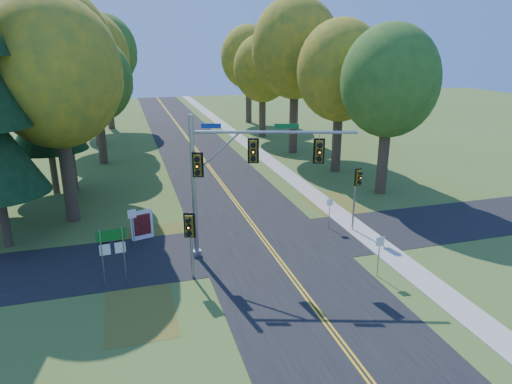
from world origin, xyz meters
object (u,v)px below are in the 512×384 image
object	(u,v)px
east_signal_pole	(357,184)
info_kiosk	(142,225)
traffic_mast	(234,169)
route_sign_cluster	(112,245)

from	to	relation	value
east_signal_pole	info_kiosk	world-z (taller)	east_signal_pole
traffic_mast	east_signal_pole	size ratio (longest dim) A/B	2.04
east_signal_pole	route_sign_cluster	world-z (taller)	east_signal_pole
route_sign_cluster	info_kiosk	size ratio (longest dim) A/B	1.67
traffic_mast	info_kiosk	bearing A→B (deg)	158.07
east_signal_pole	route_sign_cluster	size ratio (longest dim) A/B	1.35
traffic_mast	route_sign_cluster	distance (m)	7.10
traffic_mast	route_sign_cluster	xyz separation A→B (m)	(-6.32, -1.38, -2.93)
east_signal_pole	route_sign_cluster	xyz separation A→B (m)	(-14.35, -2.79, -0.97)
east_signal_pole	route_sign_cluster	bearing A→B (deg)	-175.43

